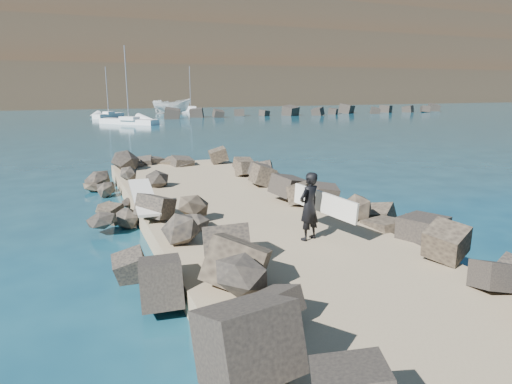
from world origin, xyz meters
TOP-DOWN VIEW (x-y plane):
  - ground at (0.00, 0.00)m, footprint 800.00×800.00m
  - jetty at (0.00, -2.00)m, footprint 6.00×26.00m
  - riprap_left at (-2.90, -1.50)m, footprint 2.60×22.00m
  - riprap_right at (2.90, -1.50)m, footprint 2.60×22.00m
  - breakwater_secondary at (35.00, 55.00)m, footprint 52.00×4.00m
  - headland at (10.00, 160.00)m, footprint 360.00×140.00m
  - surfboard_resting at (-2.88, 1.08)m, footprint 0.72×2.62m
  - boat_imported at (12.28, 67.61)m, footprint 7.00×4.01m
  - surfer_with_board at (0.72, -2.97)m, footprint 1.17×2.13m
  - sailboat_b at (0.99, 60.03)m, footprint 5.01×5.70m
  - sailboat_f at (34.79, 96.79)m, footprint 2.85×5.26m
  - sailboat_d at (17.48, 74.86)m, footprint 1.80×7.16m
  - sailboat_c at (2.22, 46.07)m, footprint 6.75×7.07m

SIDE VIEW (x-z plane):
  - ground at x=0.00m, z-range 0.00..0.00m
  - jetty at x=0.00m, z-range 0.00..0.60m
  - sailboat_c at x=2.22m, z-range -4.44..5.13m
  - sailboat_d at x=17.48m, z-range -3.94..4.63m
  - sailboat_b at x=0.99m, z-range -3.46..4.16m
  - sailboat_f at x=34.79m, z-range -2.88..3.57m
  - riprap_left at x=-2.90m, z-range 0.00..1.00m
  - riprap_right at x=2.90m, z-range 0.00..1.00m
  - breakwater_secondary at x=35.00m, z-range 0.00..1.20m
  - surfboard_resting at x=-2.88m, z-range 1.00..1.09m
  - boat_imported at x=12.28m, z-range 0.00..2.55m
  - surfer_with_board at x=0.72m, z-range 0.61..2.38m
  - headland at x=10.00m, z-range 0.00..32.00m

